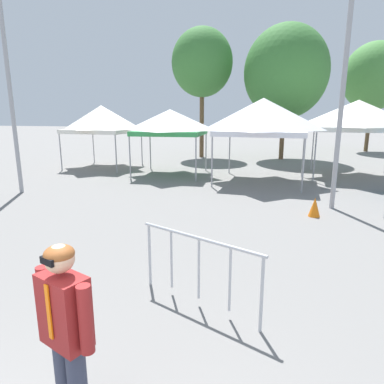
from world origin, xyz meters
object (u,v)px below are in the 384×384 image
(tree_behind_tents_right, at_px, (286,72))
(crowd_barrier_by_lift, at_px, (199,258))
(canopy_tent_far_left, at_px, (170,122))
(traffic_cone_lot_center, at_px, (315,207))
(canopy_tent_left_of_center, at_px, (263,117))
(tree_behind_tents_left, at_px, (202,63))
(light_pole_near_lift, at_px, (351,8))
(person_foreground, at_px, (66,331))
(tree_behind_tents_center, at_px, (374,77))
(canopy_tent_center, at_px, (358,115))
(canopy_tent_behind_right, at_px, (102,119))
(light_pole_opposite_side, at_px, (5,48))

(tree_behind_tents_right, distance_m, crowd_barrier_by_lift, 18.10)
(canopy_tent_far_left, relative_size, traffic_cone_lot_center, 6.01)
(canopy_tent_left_of_center, relative_size, traffic_cone_lot_center, 6.92)
(tree_behind_tents_right, xyz_separation_m, tree_behind_tents_left, (-5.10, -0.15, 0.68))
(crowd_barrier_by_lift, bearing_deg, light_pole_near_lift, 66.48)
(person_foreground, distance_m, crowd_barrier_by_lift, 2.36)
(tree_behind_tents_center, xyz_separation_m, crowd_barrier_by_lift, (-7.51, -23.80, -4.68))
(canopy_tent_center, height_order, light_pole_near_lift, light_pole_near_lift)
(canopy_tent_center, bearing_deg, tree_behind_tents_left, 146.07)
(canopy_tent_behind_right, height_order, tree_behind_tents_right, tree_behind_tents_right)
(light_pole_near_lift, bearing_deg, canopy_tent_center, 74.34)
(canopy_tent_left_of_center, relative_size, tree_behind_tents_center, 0.47)
(canopy_tent_far_left, distance_m, tree_behind_tents_right, 9.08)
(tree_behind_tents_left, bearing_deg, traffic_cone_lot_center, -64.06)
(canopy_tent_center, distance_m, tree_behind_tents_center, 12.66)
(light_pole_opposite_side, height_order, crowd_barrier_by_lift, light_pole_opposite_side)
(light_pole_opposite_side, relative_size, crowd_barrier_by_lift, 4.44)
(canopy_tent_center, xyz_separation_m, tree_behind_tents_center, (3.23, 11.93, 2.73))
(canopy_tent_center, relative_size, crowd_barrier_by_lift, 1.92)
(canopy_tent_center, bearing_deg, canopy_tent_left_of_center, -151.79)
(traffic_cone_lot_center, bearing_deg, canopy_tent_left_of_center, 110.32)
(canopy_tent_center, height_order, person_foreground, canopy_tent_center)
(canopy_tent_center, height_order, crowd_barrier_by_lift, canopy_tent_center)
(tree_behind_tents_right, xyz_separation_m, tree_behind_tents_center, (6.29, 6.30, 0.23))
(traffic_cone_lot_center, bearing_deg, light_pole_opposite_side, 177.22)
(canopy_tent_left_of_center, xyz_separation_m, light_pole_near_lift, (2.32, -3.61, 2.83))
(tree_behind_tents_center, relative_size, crowd_barrier_by_lift, 4.05)
(tree_behind_tents_left, bearing_deg, canopy_tent_behind_right, -125.59)
(tree_behind_tents_center, distance_m, crowd_barrier_by_lift, 25.39)
(tree_behind_tents_center, bearing_deg, light_pole_opposite_side, -130.23)
(person_foreground, xyz_separation_m, tree_behind_tents_right, (1.81, 19.76, 4.17))
(light_pole_near_lift, height_order, tree_behind_tents_left, light_pole_near_lift)
(light_pole_opposite_side, bearing_deg, canopy_tent_behind_right, 90.23)
(tree_behind_tents_right, bearing_deg, tree_behind_tents_center, 45.05)
(canopy_tent_far_left, relative_size, tree_behind_tents_right, 0.40)
(tree_behind_tents_left, bearing_deg, light_pole_opposite_side, -108.84)
(canopy_tent_far_left, height_order, tree_behind_tents_center, tree_behind_tents_center)
(light_pole_near_lift, relative_size, tree_behind_tents_center, 1.25)
(tree_behind_tents_right, bearing_deg, canopy_tent_center, -61.52)
(tree_behind_tents_left, relative_size, tree_behind_tents_center, 1.02)
(canopy_tent_behind_right, bearing_deg, canopy_tent_far_left, -16.89)
(light_pole_near_lift, relative_size, light_pole_opposite_side, 1.14)
(canopy_tent_behind_right, relative_size, tree_behind_tents_right, 0.41)
(canopy_tent_center, distance_m, person_foreground, 15.04)
(light_pole_opposite_side, bearing_deg, tree_behind_tents_center, 49.77)
(canopy_tent_behind_right, distance_m, tree_behind_tents_center, 19.81)
(canopy_tent_far_left, distance_m, light_pole_near_lift, 8.36)
(light_pole_opposite_side, bearing_deg, light_pole_near_lift, 3.00)
(crowd_barrier_by_lift, distance_m, traffic_cone_lot_center, 5.54)
(light_pole_near_lift, xyz_separation_m, tree_behind_tents_right, (-1.45, 11.35, -0.29))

